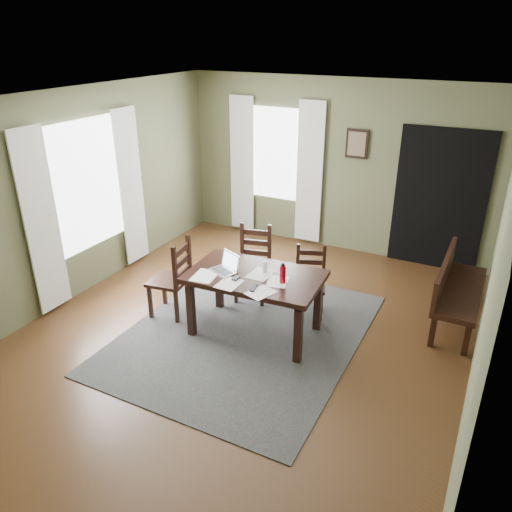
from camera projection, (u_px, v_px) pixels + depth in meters
The scene contains 26 objects.
ground at pixel (245, 333), 6.01m from camera, with size 5.00×6.00×0.01m.
room_shell at pixel (243, 189), 5.25m from camera, with size 5.02×6.02×2.71m.
rug at pixel (245, 333), 6.00m from camera, with size 2.60×3.20×0.01m.
dining_table at pixel (255, 282), 5.75m from camera, with size 1.58×1.01×0.76m.
chair_end at pixel (173, 279), 6.20m from camera, with size 0.51×0.51×1.03m.
chair_back_left at pixel (253, 264), 6.62m from camera, with size 0.53×0.53×1.00m.
chair_back_right at pixel (310, 282), 6.27m from camera, with size 0.49×0.49×0.88m.
bench at pixel (454, 286), 6.03m from camera, with size 0.48×1.50×0.85m.
laptop at pixel (227, 266), 5.78m from camera, with size 0.38×0.35×0.21m.
computer_mouse at pixel (236, 278), 5.58m from camera, with size 0.05×0.09×0.03m, color #3F3F42.
tv_remote at pixel (254, 288), 5.40m from camera, with size 0.05×0.17×0.02m, color black.
drinking_glass at pixel (265, 267), 5.74m from camera, with size 0.06×0.06×0.13m, color silver.
water_bottle at pixel (283, 274), 5.48m from camera, with size 0.08×0.08×0.24m.
paper_a at pixel (205, 276), 5.67m from camera, with size 0.26×0.33×0.00m, color white.
paper_b at pixel (261, 293), 5.31m from camera, with size 0.22×0.29×0.00m, color white.
paper_c at pixel (261, 274), 5.71m from camera, with size 0.24×0.32×0.00m, color white.
paper_d at pixel (278, 281), 5.55m from camera, with size 0.22×0.29×0.00m, color white.
paper_e at pixel (229, 284), 5.50m from camera, with size 0.23×0.31×0.00m, color white.
window_left at pixel (86, 186), 6.58m from camera, with size 0.01×1.30×1.70m.
window_back at pixel (276, 154), 8.22m from camera, with size 1.00×0.01×1.50m.
curtain_left_near at pixel (42, 223), 6.01m from camera, with size 0.03×0.48×2.30m.
curtain_left_far at pixel (131, 188), 7.34m from camera, with size 0.03×0.48×2.30m.
curtain_back_left at pixel (242, 165), 8.55m from camera, with size 0.44×0.03×2.30m.
curtain_back_right at pixel (310, 174), 8.04m from camera, with size 0.44×0.03×2.30m.
framed_picture at pixel (357, 144), 7.53m from camera, with size 0.34×0.03×0.44m.
doorway_back at pixel (439, 200), 7.29m from camera, with size 1.30×0.03×2.10m.
Camera 1 is at (2.43, -4.45, 3.35)m, focal length 35.00 mm.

